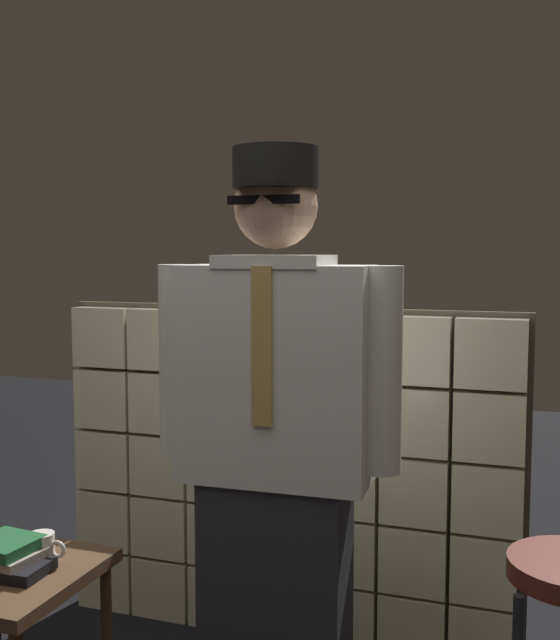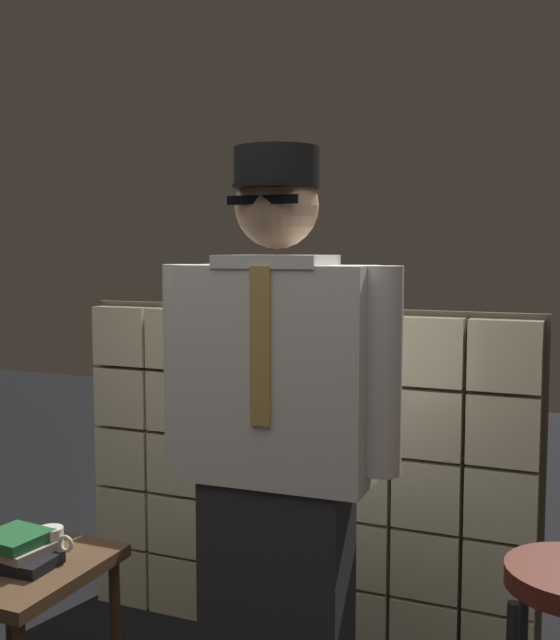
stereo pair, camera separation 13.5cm
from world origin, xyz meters
name	(u,v)px [view 1 (the left image)]	position (x,y,z in m)	size (l,w,h in m)	color
glass_block_wall	(281,477)	(0.00, 1.18, 0.64)	(1.84, 0.10, 1.32)	beige
standing_person	(276,455)	(0.24, 0.45, 0.94)	(0.72, 0.31, 1.80)	#28282D
side_table	(3,593)	(-0.57, 0.26, 0.49)	(0.52, 0.52, 0.56)	#513823
book_stack	(8,557)	(-0.54, 0.25, 0.61)	(0.24, 0.20, 0.10)	black
coffee_mug	(43,548)	(-0.48, 0.33, 0.61)	(0.13, 0.08, 0.09)	silver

